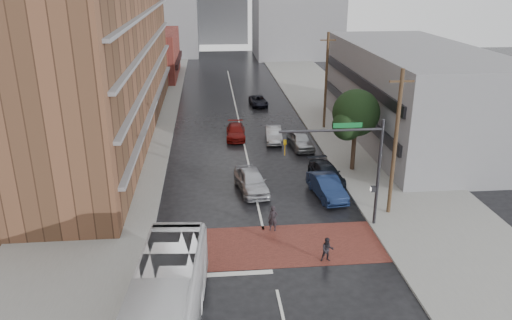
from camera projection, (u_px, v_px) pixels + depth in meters
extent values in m
plane|color=black|center=(268.00, 250.00, 29.81)|extent=(160.00, 160.00, 0.00)
cube|color=brown|center=(267.00, 246.00, 30.27)|extent=(14.00, 5.00, 0.02)
cube|color=gray|center=(131.00, 130.00, 52.03)|extent=(9.00, 90.00, 0.15)
cube|color=gray|center=(346.00, 124.00, 54.07)|extent=(9.00, 90.00, 0.15)
cube|color=brown|center=(151.00, 54.00, 77.77)|extent=(8.00, 16.00, 7.00)
cube|color=slate|center=(413.00, 94.00, 48.29)|extent=(11.00, 26.00, 9.00)
cylinder|color=#332319|center=(354.00, 148.00, 41.02)|extent=(0.36, 0.36, 4.00)
sphere|color=black|center=(356.00, 113.00, 39.96)|extent=(3.80, 3.80, 3.80)
sphere|color=black|center=(347.00, 126.00, 39.42)|extent=(2.40, 2.40, 2.40)
sphere|color=black|center=(362.00, 117.00, 40.99)|extent=(2.60, 2.60, 2.60)
cylinder|color=#2D2D33|center=(378.00, 174.00, 31.51)|extent=(0.20, 0.20, 7.20)
cylinder|color=#2D2D33|center=(331.00, 130.00, 30.16)|extent=(6.40, 0.16, 0.16)
imported|color=gold|center=(285.00, 148.00, 30.27)|extent=(0.20, 0.16, 1.00)
cube|color=#0C5926|center=(348.00, 125.00, 30.14)|extent=(1.80, 0.05, 0.30)
cube|color=#2D2D33|center=(373.00, 189.00, 31.84)|extent=(0.30, 0.30, 0.35)
cylinder|color=#473321|center=(395.00, 145.00, 32.54)|extent=(0.26, 0.26, 10.00)
cube|color=#473321|center=(402.00, 81.00, 31.05)|extent=(1.60, 0.12, 0.12)
cylinder|color=#473321|center=(326.00, 82.00, 51.16)|extent=(0.26, 0.26, 10.00)
cube|color=#473321|center=(328.00, 40.00, 49.67)|extent=(1.60, 0.12, 0.12)
imported|color=silver|center=(163.00, 316.00, 21.44)|extent=(3.87, 12.62, 3.46)
imported|color=black|center=(273.00, 219.00, 31.77)|extent=(0.71, 0.56, 1.72)
imported|color=black|center=(327.00, 250.00, 28.43)|extent=(0.76, 0.61, 1.49)
imported|color=#B2B3BA|center=(251.00, 181.00, 37.53)|extent=(2.75, 5.25, 1.70)
imported|color=#9C9FA3|center=(273.00, 134.00, 48.67)|extent=(1.75, 4.38, 1.42)
imported|color=maroon|center=(236.00, 132.00, 49.64)|extent=(2.05, 4.64, 1.32)
imported|color=black|center=(258.00, 101.00, 61.77)|extent=(2.28, 4.39, 1.18)
imported|color=#121F3F|center=(327.00, 187.00, 36.61)|extent=(2.32, 5.00, 1.59)
imported|color=black|center=(326.00, 173.00, 39.39)|extent=(2.53, 4.93, 1.37)
imported|color=#9B9EA2|center=(300.00, 140.00, 46.80)|extent=(2.30, 4.76, 1.57)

